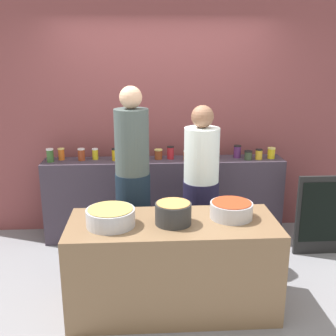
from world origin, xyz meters
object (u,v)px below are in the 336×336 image
object	(u,v)px
preserve_jar_3	(95,154)
preserve_jar_6	(139,155)
preserve_jar_10	(202,154)
cooking_pot_left	(111,217)
preserve_jar_0	(50,155)
preserve_jar_13	(248,155)
preserve_jar_15	(271,153)
preserve_jar_2	(81,154)
preserve_jar_9	(186,155)
cook_with_tongs	(133,190)
chalkboard_sign	(321,215)
cooking_pot_center	(173,213)
preserve_jar_1	(61,154)
preserve_jar_14	(259,154)
preserve_jar_12	(237,151)
preserve_jar_11	(215,152)
preserve_jar_4	(115,154)
preserve_jar_8	(171,153)
preserve_jar_5	(125,154)
cook_in_cap	(201,194)
cooking_pot_right	(231,210)
preserve_jar_7	(158,154)

from	to	relation	value
preserve_jar_3	preserve_jar_6	size ratio (longest dim) A/B	1.11
preserve_jar_10	cooking_pot_left	distance (m)	1.71
preserve_jar_0	preserve_jar_10	distance (m)	1.68
preserve_jar_13	preserve_jar_15	size ratio (longest dim) A/B	0.82
preserve_jar_2	preserve_jar_9	bearing A→B (deg)	-2.08
cook_with_tongs	chalkboard_sign	xyz separation A→B (m)	(1.97, 0.20, -0.39)
preserve_jar_10	cooking_pot_center	size ratio (longest dim) A/B	0.43
preserve_jar_1	preserve_jar_14	size ratio (longest dim) A/B	1.13
preserve_jar_0	preserve_jar_6	distance (m)	0.98
preserve_jar_12	preserve_jar_15	bearing A→B (deg)	-8.61
preserve_jar_15	chalkboard_sign	xyz separation A→B (m)	(0.42, -0.51, -0.56)
preserve_jar_0	preserve_jar_11	distance (m)	1.84
preserve_jar_1	preserve_jar_4	xyz separation A→B (m)	(0.61, -0.06, 0.00)
preserve_jar_14	preserve_jar_15	world-z (taller)	preserve_jar_15
preserve_jar_8	preserve_jar_13	xyz separation A→B (m)	(0.87, -0.09, -0.02)
preserve_jar_5	preserve_jar_10	size ratio (longest dim) A/B	0.87
cooking_pot_left	cook_in_cap	world-z (taller)	cook_in_cap
preserve_jar_5	preserve_jar_10	bearing A→B (deg)	-3.75
cooking_pot_center	cooking_pot_right	distance (m)	0.50
preserve_jar_8	preserve_jar_14	size ratio (longest dim) A/B	1.24
preserve_jar_1	cooking_pot_left	world-z (taller)	preserve_jar_1
preserve_jar_10	chalkboard_sign	distance (m)	1.43
preserve_jar_3	cook_in_cap	distance (m)	1.33
preserve_jar_0	preserve_jar_12	xyz separation A→B (m)	(2.09, 0.06, -0.00)
preserve_jar_8	preserve_jar_1	bearing A→B (deg)	178.54
preserve_jar_12	cooking_pot_center	xyz separation A→B (m)	(-0.84, -1.47, -0.14)
preserve_jar_1	preserve_jar_5	size ratio (longest dim) A/B	1.23
preserve_jar_14	preserve_jar_7	bearing A→B (deg)	175.96
preserve_jar_6	cooking_pot_center	world-z (taller)	preserve_jar_6
preserve_jar_3	cooking_pot_left	world-z (taller)	preserve_jar_3
cook_in_cap	preserve_jar_11	bearing A→B (deg)	69.04
preserve_jar_0	chalkboard_sign	bearing A→B (deg)	-9.91
preserve_jar_3	preserve_jar_14	bearing A→B (deg)	-3.47
preserve_jar_5	preserve_jar_9	bearing A→B (deg)	-6.28
preserve_jar_2	preserve_jar_8	bearing A→B (deg)	0.47
preserve_jar_2	preserve_jar_4	size ratio (longest dim) A/B	0.99
cooking_pot_right	chalkboard_sign	world-z (taller)	cooking_pot_right
preserve_jar_0	cooking_pot_center	distance (m)	1.89
preserve_jar_1	preserve_jar_11	xyz separation A→B (m)	(1.73, -0.03, 0.00)
preserve_jar_5	preserve_jar_12	world-z (taller)	preserve_jar_12
cooking_pot_right	cook_in_cap	xyz separation A→B (m)	(-0.15, 0.72, -0.11)
preserve_jar_13	cooking_pot_left	world-z (taller)	preserve_jar_13
chalkboard_sign	cooking_pot_left	bearing A→B (deg)	-156.91
preserve_jar_10	preserve_jar_5	bearing A→B (deg)	176.25
preserve_jar_6	preserve_jar_12	size ratio (longest dim) A/B	0.78
cooking_pot_left	chalkboard_sign	world-z (taller)	cooking_pot_left
preserve_jar_6	preserve_jar_9	xyz separation A→B (m)	(0.52, -0.04, -0.00)
preserve_jar_4	cooking_pot_left	distance (m)	1.45
preserve_jar_1	preserve_jar_7	distance (m)	1.09
preserve_jar_5	preserve_jar_14	size ratio (longest dim) A/B	0.92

